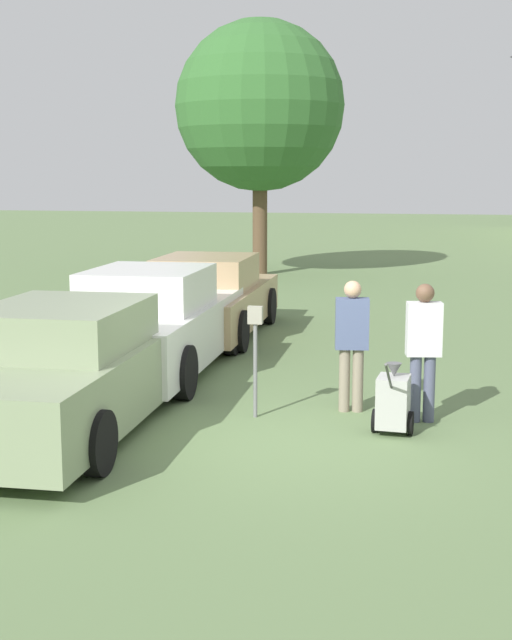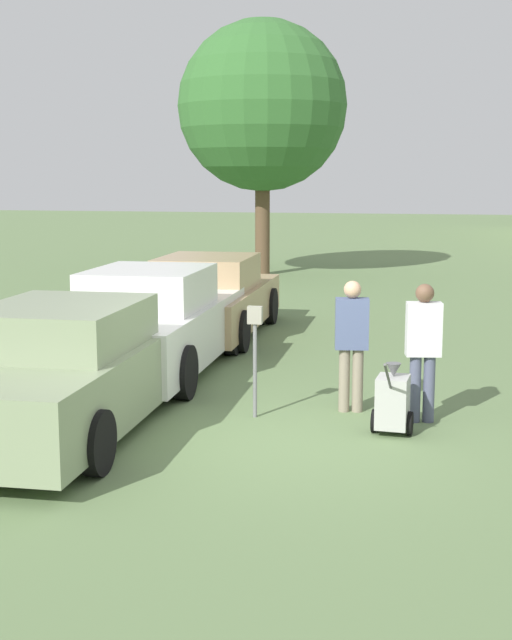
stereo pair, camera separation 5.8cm
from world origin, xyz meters
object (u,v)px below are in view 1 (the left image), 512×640
(parked_car_tan, at_px, (208,299))
(parking_meter, at_px, (255,340))
(parked_car_sage, at_px, (69,370))
(parked_car_white, at_px, (152,325))
(equipment_cart, at_px, (393,401))
(person_supervisor, at_px, (424,344))
(person_worker, at_px, (352,338))

(parked_car_tan, distance_m, parking_meter, 5.78)
(parked_car_sage, distance_m, parked_car_white, 3.06)
(parked_car_white, distance_m, equipment_cart, 4.55)
(parked_car_white, bearing_deg, person_supervisor, -26.69)
(parked_car_tan, height_order, person_worker, person_worker)
(parked_car_white, bearing_deg, parked_car_tan, 88.22)
(parked_car_white, distance_m, parking_meter, 2.97)
(person_supervisor, xyz_separation_m, equipment_cart, (-0.32, -0.59, -0.58))
(parking_meter, bearing_deg, parked_car_tan, 110.89)
(parked_car_tan, xyz_separation_m, person_supervisor, (4.10, -5.17, 0.28))
(parked_car_white, xyz_separation_m, parking_meter, (2.06, -2.13, 0.23))
(parked_car_tan, relative_size, person_supervisor, 2.88)
(person_worker, height_order, person_supervisor, person_supervisor)
(parked_car_white, xyz_separation_m, equipment_cart, (3.78, -2.50, -0.36))
(parked_car_sage, xyz_separation_m, parked_car_tan, (0.00, 6.32, -0.02))
(parked_car_white, height_order, parking_meter, parked_car_white)
(parked_car_sage, height_order, parked_car_white, parked_car_white)
(person_worker, bearing_deg, parked_car_sage, 16.07)
(parking_meter, bearing_deg, parked_car_white, 134.06)
(parked_car_sage, distance_m, person_worker, 3.52)
(parking_meter, bearing_deg, parked_car_sage, -155.77)
(parked_car_tan, relative_size, equipment_cart, 4.92)
(parked_car_tan, bearing_deg, equipment_cart, -58.52)
(parked_car_tan, height_order, person_supervisor, person_supervisor)
(person_worker, height_order, equipment_cart, person_worker)
(parked_car_sage, bearing_deg, parking_meter, 22.45)
(person_supervisor, bearing_deg, person_worker, -28.66)
(equipment_cart, bearing_deg, person_worker, 126.89)
(parked_car_white, relative_size, person_worker, 2.95)
(person_supervisor, bearing_deg, parked_car_tan, -61.84)
(equipment_cart, bearing_deg, person_supervisor, 65.79)
(parking_meter, relative_size, person_supervisor, 0.82)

